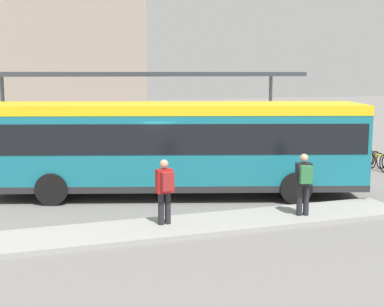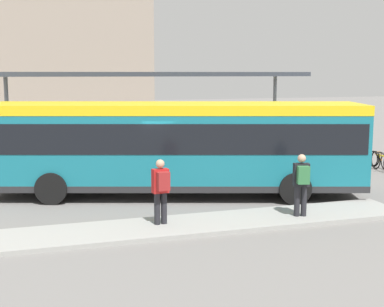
{
  "view_description": "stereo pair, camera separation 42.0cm",
  "coord_description": "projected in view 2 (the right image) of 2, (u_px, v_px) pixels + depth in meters",
  "views": [
    {
      "loc": [
        -4.96,
        -16.1,
        3.9
      ],
      "look_at": [
        0.59,
        0.0,
        1.33
      ],
      "focal_mm": 50.0,
      "sensor_mm": 36.0,
      "label": 1
    },
    {
      "loc": [
        -4.57,
        -16.24,
        3.9
      ],
      "look_at": [
        0.59,
        0.0,
        1.33
      ],
      "focal_mm": 50.0,
      "sensor_mm": 36.0,
      "label": 2
    }
  ],
  "objects": [
    {
      "name": "curb_island",
      "position": [
        201.0,
        224.0,
        13.68
      ],
      "size": [
        11.43,
        1.8,
        0.12
      ],
      "color": "#9E9E99",
      "rests_on": "ground_plane"
    },
    {
      "name": "station_building",
      "position": [
        8.0,
        33.0,
        40.1
      ],
      "size": [
        19.71,
        11.75,
        13.7
      ],
      "color": "gray",
      "rests_on": "ground_plane"
    },
    {
      "name": "bicycle_yellow",
      "position": [
        382.0,
        162.0,
        21.39
      ],
      "size": [
        0.48,
        1.75,
        0.76
      ],
      "rotation": [
        0.0,
        0.0,
        -1.72
      ],
      "color": "black",
      "rests_on": "ground_plane"
    },
    {
      "name": "city_bus",
      "position": [
        175.0,
        142.0,
        16.99
      ],
      "size": [
        12.01,
        6.02,
        2.95
      ],
      "rotation": [
        0.0,
        0.0,
        -0.31
      ],
      "color": "#197284",
      "rests_on": "ground_plane"
    },
    {
      "name": "pedestrian_waiting",
      "position": [
        161.0,
        188.0,
        13.34
      ],
      "size": [
        0.42,
        0.45,
        1.65
      ],
      "rotation": [
        0.0,
        0.0,
        1.67
      ],
      "color": "#232328",
      "rests_on": "curb_island"
    },
    {
      "name": "potted_planter_far_side",
      "position": [
        304.0,
        148.0,
        22.61
      ],
      "size": [
        0.94,
        0.94,
        1.47
      ],
      "color": "slate",
      "rests_on": "ground_plane"
    },
    {
      "name": "pedestrian_companion",
      "position": [
        301.0,
        181.0,
        14.08
      ],
      "size": [
        0.45,
        0.49,
        1.67
      ],
      "rotation": [
        0.0,
        0.0,
        1.32
      ],
      "color": "#232328",
      "rests_on": "curb_island"
    },
    {
      "name": "potted_planter_near_shelter",
      "position": [
        167.0,
        156.0,
        20.71
      ],
      "size": [
        0.94,
        0.94,
        1.4
      ],
      "color": "slate",
      "rests_on": "ground_plane"
    },
    {
      "name": "bicycle_orange",
      "position": [
        379.0,
        160.0,
        22.19
      ],
      "size": [
        0.48,
        1.53,
        0.66
      ],
      "rotation": [
        0.0,
        0.0,
        1.49
      ],
      "color": "black",
      "rests_on": "ground_plane"
    },
    {
      "name": "ground_plane",
      "position": [
        175.0,
        195.0,
        17.25
      ],
      "size": [
        120.0,
        120.0,
        0.0
      ],
      "primitive_type": "plane",
      "color": "slate"
    },
    {
      "name": "station_shelter",
      "position": [
        151.0,
        75.0,
        22.39
      ],
      "size": [
        13.58,
        2.73,
        3.94
      ],
      "color": "#383D47",
      "rests_on": "ground_plane"
    },
    {
      "name": "bicycle_red",
      "position": [
        366.0,
        157.0,
        22.82
      ],
      "size": [
        0.48,
        1.54,
        0.67
      ],
      "rotation": [
        0.0,
        0.0,
        1.7
      ],
      "color": "black",
      "rests_on": "ground_plane"
    }
  ]
}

